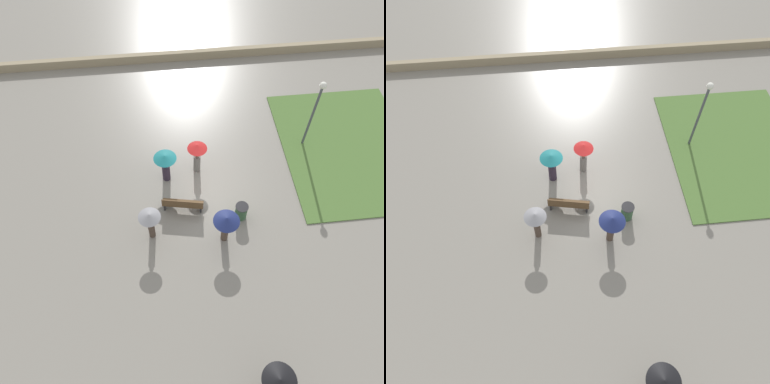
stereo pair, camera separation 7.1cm
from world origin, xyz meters
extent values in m
plane|color=gray|center=(0.00, 0.00, 0.00)|extent=(90.00, 90.00, 0.00)
cube|color=#4C7033|center=(-7.57, -1.94, 0.03)|extent=(6.69, 8.39, 0.06)
cube|color=gray|center=(0.00, -10.14, 0.28)|extent=(45.00, 0.35, 0.56)
cube|color=brown|center=(1.29, 0.80, 0.42)|extent=(1.92, 0.78, 0.05)
cube|color=brown|center=(1.33, 0.98, 0.68)|extent=(1.85, 0.41, 0.45)
cube|color=#232326|center=(0.47, 0.96, 0.20)|extent=(0.15, 0.39, 0.40)
cube|color=#232326|center=(2.11, 0.64, 0.20)|extent=(0.15, 0.39, 0.40)
cylinder|color=#474C51|center=(-5.31, -2.51, 1.85)|extent=(0.12, 0.12, 3.69)
sphere|color=white|center=(-5.31, -2.51, 3.85)|extent=(0.32, 0.32, 0.32)
cylinder|color=#335638|center=(-1.28, 1.50, 0.41)|extent=(0.54, 0.54, 0.83)
cylinder|color=black|center=(-1.28, 1.50, 0.84)|extent=(0.58, 0.58, 0.03)
cylinder|color=#2D2333|center=(1.92, -1.02, 0.50)|extent=(0.52, 0.52, 1.01)
sphere|color=brown|center=(1.92, -1.02, 1.11)|extent=(0.19, 0.19, 0.19)
cylinder|color=#4C4C4F|center=(1.92, -1.02, 1.38)|extent=(0.02, 0.02, 0.35)
cone|color=#197075|center=(1.92, -1.02, 1.65)|extent=(1.07, 1.07, 0.19)
cylinder|color=#47382D|center=(-0.37, 2.53, 0.49)|extent=(0.37, 0.37, 0.98)
sphere|color=tan|center=(-0.37, 2.53, 1.08)|extent=(0.21, 0.21, 0.21)
cylinder|color=#4C4C4F|center=(-0.37, 2.53, 1.36)|extent=(0.02, 0.02, 0.35)
cone|color=navy|center=(-0.37, 2.53, 1.66)|extent=(1.12, 1.12, 0.25)
cylinder|color=#47382D|center=(2.77, 2.04, 0.53)|extent=(0.40, 0.40, 1.06)
sphere|color=brown|center=(2.77, 2.04, 1.16)|extent=(0.19, 0.19, 0.19)
cylinder|color=#4C4C4F|center=(2.77, 2.04, 1.43)|extent=(0.02, 0.02, 0.35)
cone|color=gray|center=(2.77, 2.04, 1.71)|extent=(0.95, 0.95, 0.21)
cylinder|color=slate|center=(0.39, -1.40, 0.51)|extent=(0.47, 0.47, 1.03)
sphere|color=brown|center=(0.39, -1.40, 1.14)|extent=(0.23, 0.23, 0.23)
cylinder|color=#4C4C4F|center=(0.39, -1.40, 1.43)|extent=(0.02, 0.02, 0.35)
cone|color=red|center=(0.39, -1.40, 1.73)|extent=(0.94, 0.94, 0.25)
sphere|color=tan|center=(-1.11, 8.54, 1.20)|extent=(0.22, 0.22, 0.22)
cylinder|color=#4C4C4F|center=(-1.11, 8.54, 1.48)|extent=(0.02, 0.02, 0.35)
cone|color=black|center=(-1.11, 8.54, 1.76)|extent=(1.16, 1.16, 0.21)
camera|label=1|loc=(1.85, 9.85, 14.93)|focal=35.00mm
camera|label=2|loc=(1.78, 9.86, 14.93)|focal=35.00mm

